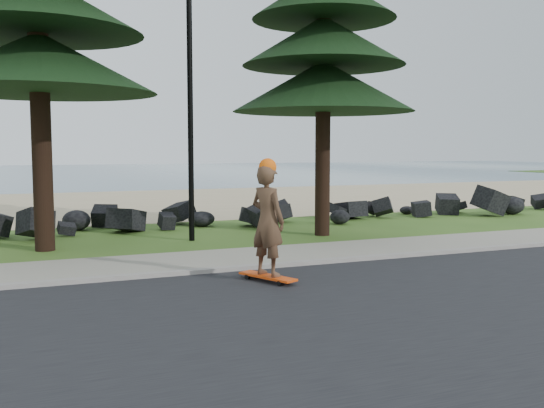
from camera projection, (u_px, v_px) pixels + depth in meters
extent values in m
plane|color=#34591B|center=(232.00, 262.00, 12.42)|extent=(160.00, 160.00, 0.00)
cube|color=black|center=(337.00, 318.00, 8.28)|extent=(160.00, 7.00, 0.02)
cube|color=gray|center=(247.00, 268.00, 11.59)|extent=(160.00, 0.20, 0.10)
cube|color=gray|center=(229.00, 259.00, 12.60)|extent=(160.00, 2.00, 0.08)
cube|color=tan|center=(124.00, 203.00, 25.78)|extent=(160.00, 15.00, 0.01)
cube|color=#39596D|center=(67.00, 172.00, 59.41)|extent=(160.00, 58.00, 0.01)
cylinder|color=black|center=(324.00, 7.00, 15.78)|extent=(0.40, 0.40, 12.00)
cylinder|color=black|center=(190.00, 81.00, 15.01)|extent=(0.14, 0.14, 8.00)
cube|color=#DD420D|center=(268.00, 276.00, 10.53)|extent=(0.74, 1.16, 0.04)
imported|color=brown|center=(268.00, 221.00, 10.44)|extent=(0.71, 0.83, 1.92)
sphere|color=#FF610E|center=(268.00, 167.00, 10.35)|extent=(0.31, 0.31, 0.31)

